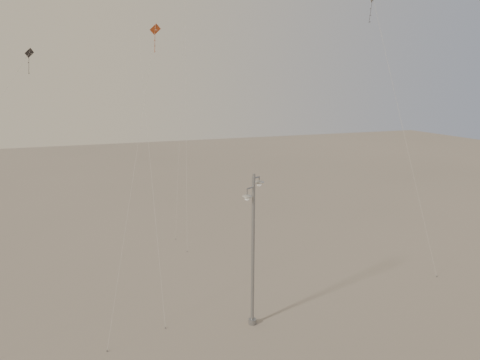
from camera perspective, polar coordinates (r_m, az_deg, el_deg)
name	(u,v)px	position (r m, az deg, el deg)	size (l,w,h in m)	color
ground	(247,318)	(27.75, 0.89, -16.52)	(160.00, 160.00, 0.00)	gray
street_lamp	(253,247)	(25.32, 1.58, -8.11)	(1.44, 1.12, 8.53)	gray
kite_3	(146,92)	(29.08, -11.39, 10.42)	(5.06, 8.90, 16.77)	#9A3916
kite_4	(384,50)	(35.91, 17.18, 14.95)	(2.24, 6.81, 19.52)	black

